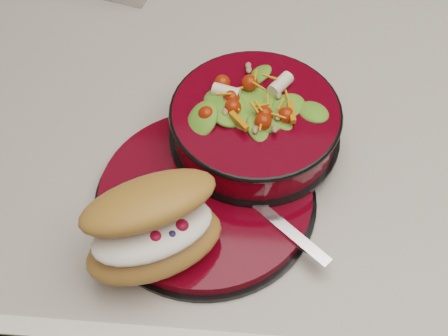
# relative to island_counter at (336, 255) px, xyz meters

# --- Properties ---
(island_counter) EXTENTS (1.24, 0.74, 0.90)m
(island_counter) POSITION_rel_island_counter_xyz_m (0.00, 0.00, 0.00)
(island_counter) COLOR white
(island_counter) RESTS_ON ground
(dinner_plate) EXTENTS (0.26, 0.26, 0.02)m
(dinner_plate) POSITION_rel_island_counter_xyz_m (-0.22, -0.19, 0.46)
(dinner_plate) COLOR black
(dinner_plate) RESTS_ON island_counter
(salad_bowl) EXTENTS (0.21, 0.21, 0.09)m
(salad_bowl) POSITION_rel_island_counter_xyz_m (-0.17, -0.11, 0.50)
(salad_bowl) COLOR black
(salad_bowl) RESTS_ON dinner_plate
(croissant) EXTENTS (0.17, 0.15, 0.09)m
(croissant) POSITION_rel_island_counter_xyz_m (-0.27, -0.27, 0.51)
(croissant) COLOR #BA7239
(croissant) RESTS_ON dinner_plate
(fork) EXTENTS (0.15, 0.13, 0.00)m
(fork) POSITION_rel_island_counter_xyz_m (-0.16, -0.21, 0.47)
(fork) COLOR silver
(fork) RESTS_ON dinner_plate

